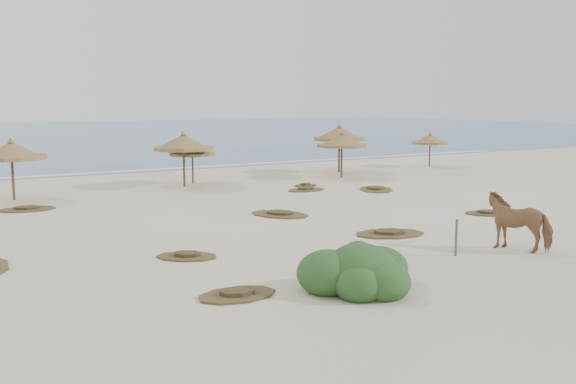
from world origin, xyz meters
TOP-DOWN VIEW (x-y plane):
  - ground at (0.00, 0.00)m, footprint 160.00×160.00m
  - ocean at (0.00, 75.00)m, footprint 200.00×100.00m
  - foam_line at (0.00, 26.00)m, footprint 70.00×0.60m
  - palapa_2 at (-7.30, 16.72)m, footprint 3.51×3.51m
  - palapa_3 at (2.34, 18.09)m, footprint 2.87×2.87m
  - palapa_4 at (1.41, 17.03)m, footprint 4.23×4.23m
  - palapa_5 at (11.16, 15.98)m, footprint 3.55×3.55m
  - palapa_6 at (12.79, 18.56)m, footprint 3.61×3.61m
  - palapa_7 at (20.32, 18.11)m, footprint 2.86×2.86m
  - horse at (5.10, -2.30)m, footprint 1.83×2.34m
  - fence_post_near at (2.70, -1.96)m, footprint 0.10×0.10m
  - bush at (-1.95, -3.30)m, footprint 3.08×2.71m
  - scrub_2 at (-4.43, 2.03)m, footprint 2.22×2.09m
  - scrub_3 at (1.55, 6.80)m, footprint 2.70×3.07m
  - scrub_4 at (9.08, 2.56)m, footprint 2.24×2.14m
  - scrub_5 at (9.60, 10.63)m, footprint 2.78×3.13m
  - scrub_6 at (-7.23, 13.44)m, footprint 2.63×1.94m
  - scrub_7 at (6.36, 12.39)m, footprint 2.23×1.54m
  - scrub_9 at (2.97, 1.49)m, footprint 2.91×2.32m
  - scrub_10 at (7.23, 13.84)m, footprint 1.58×1.14m
  - scrub_11 at (-4.82, -2.19)m, footprint 2.05×1.37m

SIDE VIEW (x-z plane):
  - ground at x=0.00m, z-range 0.00..0.00m
  - ocean at x=0.00m, z-range 0.00..0.01m
  - foam_line at x=0.00m, z-range 0.00..0.01m
  - scrub_4 at x=9.08m, z-range -0.03..0.13m
  - scrub_5 at x=9.60m, z-range -0.03..0.13m
  - scrub_3 at x=1.55m, z-range -0.03..0.13m
  - scrub_9 at x=2.97m, z-range -0.03..0.13m
  - scrub_10 at x=7.23m, z-range -0.03..0.13m
  - scrub_2 at x=-4.43m, z-range -0.03..0.13m
  - scrub_6 at x=-7.23m, z-range -0.03..0.13m
  - scrub_7 at x=6.36m, z-range -0.03..0.13m
  - scrub_11 at x=-4.82m, z-range -0.03..0.13m
  - bush at x=-1.95m, z-range -0.24..1.14m
  - fence_post_near at x=2.70m, z-range 0.00..1.13m
  - horse at x=5.10m, z-range 0.00..1.80m
  - palapa_3 at x=2.34m, z-range 0.68..3.12m
  - palapa_7 at x=20.32m, z-range 0.68..3.13m
  - palapa_5 at x=11.16m, z-range 0.79..3.66m
  - palapa_2 at x=-7.30m, z-range 0.82..3.79m
  - palapa_4 at x=1.41m, z-range 0.85..3.91m
  - palapa_6 at x=12.79m, z-range 0.88..4.06m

